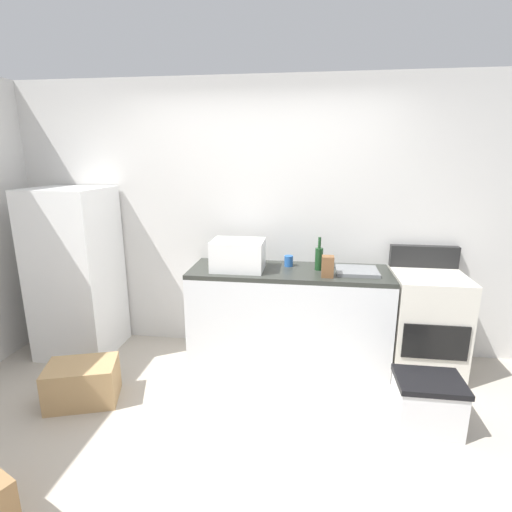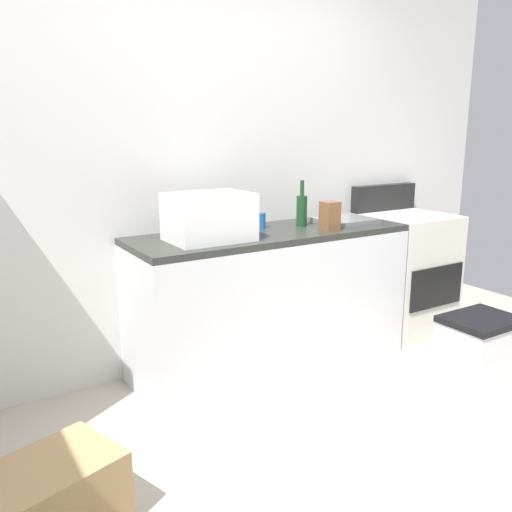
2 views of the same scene
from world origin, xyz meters
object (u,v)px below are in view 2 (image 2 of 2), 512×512
Objects in this scene: knife_block at (330,216)px; storage_bin at (479,345)px; wine_bottle at (302,210)px; microwave at (209,217)px; coffee_mug at (259,221)px; cardboard_box_large at (48,504)px; stove_oven at (404,271)px.

knife_block is 0.39× the size of storage_bin.
wine_bottle is 1.41m from storage_bin.
wine_bottle is 0.65× the size of storage_bin.
storage_bin is (0.71, -0.64, -0.80)m from knife_block.
microwave is 1.00× the size of storage_bin.
microwave is at bearing -159.05° from coffee_mug.
storage_bin reaches higher than cardboard_box_large.
microwave is 0.48m from coffee_mug.
cardboard_box_large is at bearing -159.63° from knife_block.
coffee_mug is (-1.23, 0.11, 0.48)m from stove_oven.
cardboard_box_large is at bearing -143.62° from microwave.
cardboard_box_large is at bearing -178.68° from storage_bin.
coffee_mug is at bearing 163.53° from wine_bottle.
storage_bin is (1.06, -0.93, -0.76)m from coffee_mug.
stove_oven is at bearing -1.85° from wine_bottle.
storage_bin is (-0.18, -0.81, -0.27)m from stove_oven.
wine_bottle reaches higher than coffee_mug.
knife_block is 2.19m from cardboard_box_large.
coffee_mug is 0.22× the size of storage_bin.
coffee_mug is 1.60m from storage_bin.
wine_bottle is at bearing 7.07° from microwave.
knife_block reaches higher than coffee_mug.
microwave is at bearing -178.01° from stove_oven.
knife_block is 0.35× the size of cardboard_box_large.
coffee_mug is 0.56× the size of knife_block.
stove_oven is 0.88m from storage_bin.
storage_bin is at bearing 1.32° from cardboard_box_large.
microwave is 4.60× the size of coffee_mug.
knife_block reaches higher than storage_bin.
storage_bin is at bearing -26.75° from microwave.
stove_oven is at bearing 17.43° from cardboard_box_large.
coffee_mug is (-0.27, 0.08, -0.06)m from wine_bottle.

